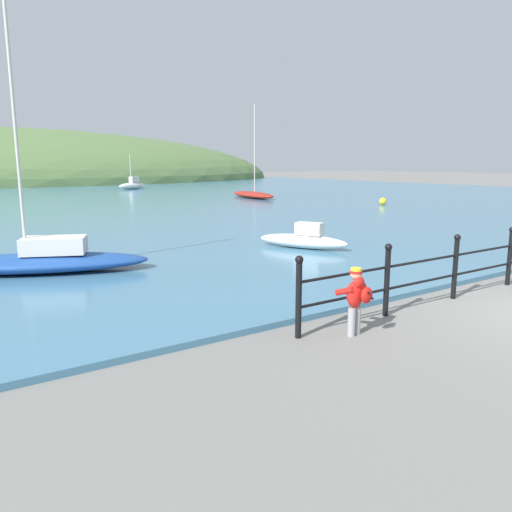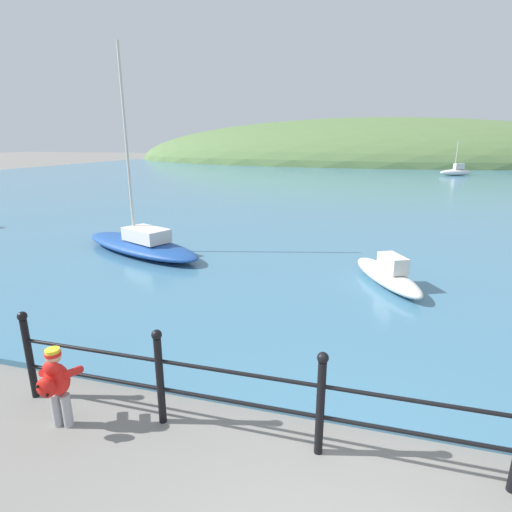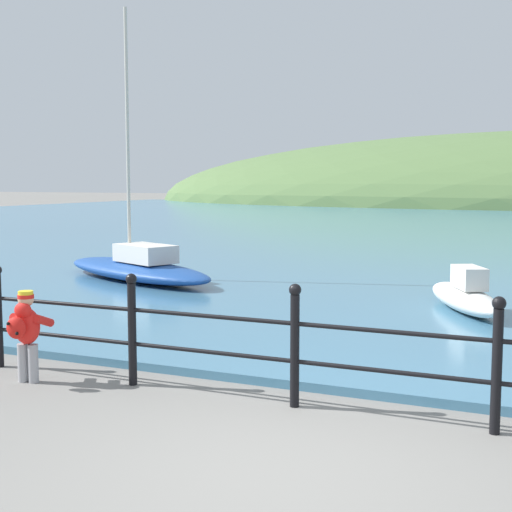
# 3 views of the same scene
# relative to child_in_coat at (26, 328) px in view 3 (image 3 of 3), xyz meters

# --- Properties ---
(ground_plane) EXTENTS (200.00, 200.00, 0.00)m
(ground_plane) POSITION_rel_child_in_coat_xyz_m (3.40, -1.11, -0.61)
(ground_plane) COLOR slate
(iron_railing) EXTENTS (7.53, 0.12, 1.21)m
(iron_railing) POSITION_rel_child_in_coat_xyz_m (2.95, 0.39, 0.04)
(iron_railing) COLOR black
(iron_railing) RESTS_ON ground
(child_in_coat) EXTENTS (0.42, 0.55, 1.00)m
(child_in_coat) POSITION_rel_child_in_coat_xyz_m (0.00, 0.00, 0.00)
(child_in_coat) COLOR #99999E
(child_in_coat) RESTS_ON ground
(boat_green_fishing) EXTENTS (1.78, 2.70, 0.74)m
(boat_green_fishing) POSITION_rel_child_in_coat_xyz_m (3.84, 5.79, -0.27)
(boat_green_fishing) COLOR silver
(boat_green_fishing) RESTS_ON water
(boat_blue_hull) EXTENTS (4.90, 3.18, 5.63)m
(boat_blue_hull) POSITION_rel_child_in_coat_xyz_m (-2.95, 6.69, -0.23)
(boat_blue_hull) COLOR #1E4793
(boat_blue_hull) RESTS_ON water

